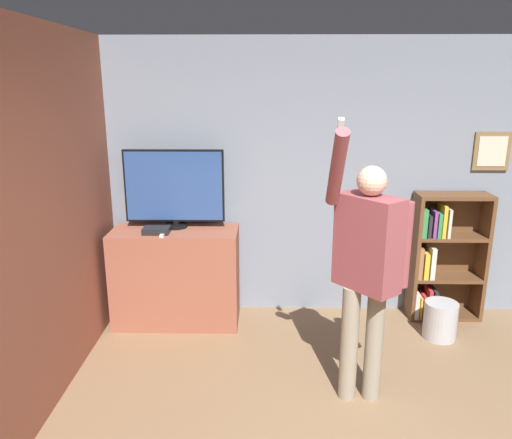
{
  "coord_description": "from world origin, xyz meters",
  "views": [
    {
      "loc": [
        -0.62,
        -2.1,
        2.29
      ],
      "look_at": [
        -0.68,
        1.74,
        1.22
      ],
      "focal_mm": 35.0,
      "sensor_mm": 36.0,
      "label": 1
    }
  ],
  "objects_px": {
    "person": "(367,263)",
    "waste_bin": "(440,320)",
    "television": "(174,188)",
    "bookshelf": "(440,258)",
    "game_console": "(156,230)"
  },
  "relations": [
    {
      "from": "person",
      "to": "waste_bin",
      "type": "height_order",
      "value": "person"
    },
    {
      "from": "television",
      "to": "person",
      "type": "xyz_separation_m",
      "value": [
        1.56,
        -1.31,
        -0.25
      ]
    },
    {
      "from": "television",
      "to": "bookshelf",
      "type": "distance_m",
      "value": 2.68
    },
    {
      "from": "television",
      "to": "game_console",
      "type": "relative_size",
      "value": 3.89
    },
    {
      "from": "bookshelf",
      "to": "television",
      "type": "bearing_deg",
      "value": -178.59
    },
    {
      "from": "person",
      "to": "waste_bin",
      "type": "distance_m",
      "value": 1.57
    },
    {
      "from": "game_console",
      "to": "bookshelf",
      "type": "height_order",
      "value": "bookshelf"
    },
    {
      "from": "television",
      "to": "bookshelf",
      "type": "relative_size",
      "value": 0.75
    },
    {
      "from": "game_console",
      "to": "waste_bin",
      "type": "bearing_deg",
      "value": -4.06
    },
    {
      "from": "bookshelf",
      "to": "person",
      "type": "bearing_deg",
      "value": -126.48
    },
    {
      "from": "game_console",
      "to": "person",
      "type": "relative_size",
      "value": 0.12
    },
    {
      "from": "bookshelf",
      "to": "person",
      "type": "distance_m",
      "value": 1.77
    },
    {
      "from": "waste_bin",
      "to": "bookshelf",
      "type": "bearing_deg",
      "value": 76.56
    },
    {
      "from": "bookshelf",
      "to": "person",
      "type": "height_order",
      "value": "person"
    },
    {
      "from": "person",
      "to": "television",
      "type": "bearing_deg",
      "value": -169.81
    }
  ]
}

